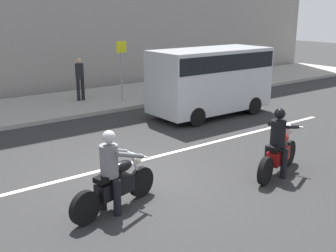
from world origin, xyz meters
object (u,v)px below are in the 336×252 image
(motorcycle_with_rider_black_leather, at_px, (278,148))
(street_sign_post, at_px, (122,65))
(pedestrian_bystander, at_px, (80,76))
(parked_van_silver, at_px, (210,77))
(motorcycle_with_rider_gray, at_px, (114,178))

(motorcycle_with_rider_black_leather, height_order, street_sign_post, street_sign_post)
(street_sign_post, distance_m, pedestrian_bystander, 1.80)
(street_sign_post, relative_size, pedestrian_bystander, 1.42)
(motorcycle_with_rider_black_leather, relative_size, street_sign_post, 0.84)
(parked_van_silver, xyz_separation_m, pedestrian_bystander, (-2.96, 4.56, -0.24))
(motorcycle_with_rider_gray, height_order, motorcycle_with_rider_black_leather, motorcycle_with_rider_gray)
(motorcycle_with_rider_gray, relative_size, parked_van_silver, 0.47)
(motorcycle_with_rider_gray, xyz_separation_m, motorcycle_with_rider_black_leather, (3.94, -0.72, 0.00))
(motorcycle_with_rider_black_leather, distance_m, street_sign_post, 8.67)
(motorcycle_with_rider_gray, height_order, street_sign_post, street_sign_post)
(motorcycle_with_rider_black_leather, height_order, parked_van_silver, parked_van_silver)
(parked_van_silver, distance_m, pedestrian_bystander, 5.44)
(street_sign_post, bearing_deg, parked_van_silver, -63.73)
(pedestrian_bystander, bearing_deg, parked_van_silver, -56.98)
(motorcycle_with_rider_gray, relative_size, motorcycle_with_rider_black_leather, 1.03)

